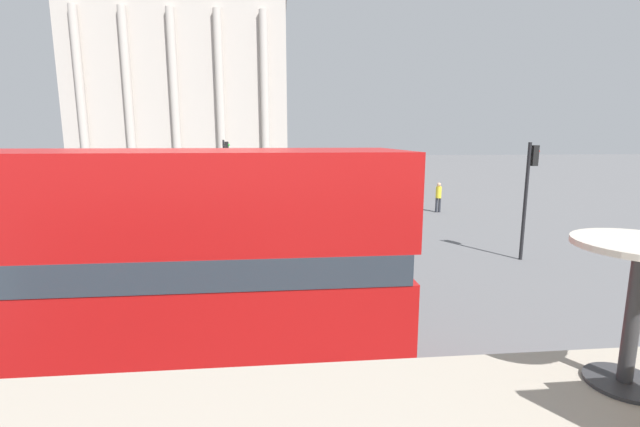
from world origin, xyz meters
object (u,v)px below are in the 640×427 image
object	(u,v)px
cafe_dining_table	(638,281)
pedestrian_yellow	(438,195)
traffic_light_near	(529,185)
traffic_light_far	(226,165)
traffic_light_mid	(187,177)
plaza_building_left	(188,85)
double_decker_bus	(72,266)
car_navy	(147,224)
pedestrian_red	(118,215)
pedestrian_olive	(363,183)

from	to	relation	value
cafe_dining_table	pedestrian_yellow	size ratio (longest dim) A/B	0.42
traffic_light_near	traffic_light_far	distance (m)	16.74
traffic_light_far	traffic_light_mid	bearing A→B (deg)	-101.32
plaza_building_left	pedestrian_yellow	distance (m)	39.85
double_decker_bus	pedestrian_yellow	size ratio (longest dim) A/B	6.09
traffic_light_mid	traffic_light_far	xyz separation A→B (m)	(1.12, 5.61, 0.22)
plaza_building_left	traffic_light_mid	bearing A→B (deg)	-79.37
cafe_dining_table	pedestrian_yellow	xyz separation A→B (m)	(7.49, 21.90, -2.63)
traffic_light_near	car_navy	size ratio (longest dim) A/B	0.98
plaza_building_left	car_navy	size ratio (longest dim) A/B	5.92
double_decker_bus	pedestrian_yellow	distance (m)	20.98
cafe_dining_table	plaza_building_left	xyz separation A→B (m)	(-12.76, 54.83, 7.05)
pedestrian_red	pedestrian_yellow	bearing A→B (deg)	-170.82
plaza_building_left	car_navy	xyz separation A→B (m)	(5.54, -38.47, -9.97)
car_navy	pedestrian_red	bearing A→B (deg)	-66.61
double_decker_bus	traffic_light_far	size ratio (longest dim) A/B	2.54
cafe_dining_table	plaza_building_left	size ratio (longest dim) A/B	0.03
double_decker_bus	pedestrian_yellow	bearing A→B (deg)	57.61
double_decker_bus	traffic_light_far	xyz separation A→B (m)	(0.16, 19.02, 0.40)
cafe_dining_table	car_navy	size ratio (longest dim) A/B	0.17
cafe_dining_table	traffic_light_mid	world-z (taller)	cafe_dining_table
cafe_dining_table	traffic_light_far	bearing A→B (deg)	101.30
cafe_dining_table	traffic_light_far	world-z (taller)	traffic_light_far
double_decker_bus	pedestrian_red	size ratio (longest dim) A/B	6.63
traffic_light_far	traffic_light_near	bearing A→B (deg)	-45.46
double_decker_bus	traffic_light_far	distance (m)	19.03
traffic_light_mid	pedestrian_yellow	size ratio (longest dim) A/B	2.18
traffic_light_mid	pedestrian_olive	xyz separation A→B (m)	(10.30, 9.88, -1.41)
cafe_dining_table	traffic_light_far	distance (m)	24.60
traffic_light_mid	double_decker_bus	bearing A→B (deg)	-85.91
pedestrian_yellow	pedestrian_olive	distance (m)	7.19
cafe_dining_table	car_navy	xyz separation A→B (m)	(-7.22, 16.36, -2.93)
car_navy	cafe_dining_table	bearing A→B (deg)	83.05
traffic_light_mid	traffic_light_far	distance (m)	5.72
cafe_dining_table	traffic_light_mid	xyz separation A→B (m)	(-5.94, 18.50, -1.16)
traffic_light_near	pedestrian_red	size ratio (longest dim) A/B	2.60
traffic_light_far	pedestrian_olive	bearing A→B (deg)	24.95
plaza_building_left	car_navy	distance (m)	40.12
traffic_light_near	traffic_light_far	size ratio (longest dim) A/B	1.00
plaza_building_left	pedestrian_olive	size ratio (longest dim) A/B	13.67
traffic_light_far	plaza_building_left	bearing A→B (deg)	104.49
traffic_light_near	pedestrian_yellow	world-z (taller)	traffic_light_near
pedestrian_olive	cafe_dining_table	bearing A→B (deg)	-76.03
pedestrian_olive	plaza_building_left	bearing A→B (deg)	145.61
pedestrian_red	cafe_dining_table	bearing A→B (deg)	110.69
car_navy	pedestrian_olive	xyz separation A→B (m)	(11.58, 12.01, 0.36)
car_navy	traffic_light_mid	bearing A→B (deg)	-151.70
double_decker_bus	plaza_building_left	distance (m)	51.04
plaza_building_left	pedestrian_olive	world-z (taller)	plaza_building_left
plaza_building_left	car_navy	world-z (taller)	plaza_building_left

